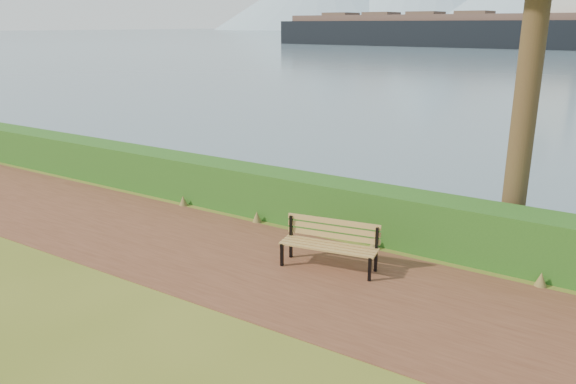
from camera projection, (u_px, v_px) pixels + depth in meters
The scene contains 5 objects.
ground at pixel (239, 268), 9.68m from camera, with size 140.00×140.00×0.00m, color #505C1A.
path at pixel (249, 261), 9.92m from camera, with size 40.00×3.40×0.01m, color #542D1D.
hedge at pixel (315, 202), 11.63m from camera, with size 32.00×0.85×1.00m, color #184112.
bench at pixel (330, 241), 9.57m from camera, with size 1.72×0.77×0.83m.
cargo_ship at pixel (448, 30), 103.88m from camera, with size 65.36×13.65×19.70m.
Camera 1 is at (5.54, -7.01, 4.03)m, focal length 35.00 mm.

